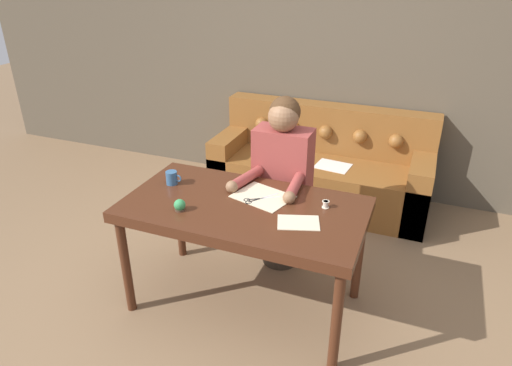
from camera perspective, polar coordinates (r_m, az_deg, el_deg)
The scene contains 11 objects.
ground_plane at distance 3.21m, azimuth -2.88°, elevation -15.48°, with size 16.00×16.00×0.00m, color #846647.
wall_back at distance 4.48m, azimuth 8.36°, elevation 15.34°, with size 8.00×0.06×2.60m.
dining_table at distance 2.85m, azimuth -1.52°, elevation -4.06°, with size 1.50×0.80×0.77m.
couch at distance 4.40m, azimuth 8.12°, elevation 1.71°, with size 2.00×0.76×0.89m.
person at distance 3.29m, azimuth 3.25°, elevation -0.12°, with size 0.47×0.61×1.31m.
pattern_paper_main at distance 2.90m, azimuth 0.85°, elevation -1.70°, with size 0.41×0.36×0.00m.
pattern_paper_offcut at distance 2.64m, azimuth 5.32°, elevation -4.95°, with size 0.28×0.23×0.00m.
scissors at distance 2.87m, azimuth 0.00°, elevation -2.09°, with size 0.21×0.20×0.01m.
mug at distance 3.10m, azimuth -10.46°, elevation 0.64°, with size 0.11×0.08×0.09m.
thread_spool at distance 2.80m, azimuth 8.70°, elevation -2.65°, with size 0.04×0.04×0.05m.
pin_cushion at distance 2.78m, azimuth -9.51°, elevation -2.78°, with size 0.07×0.07×0.07m.
Camera 1 is at (1.02, -2.16, 2.14)m, focal length 32.00 mm.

